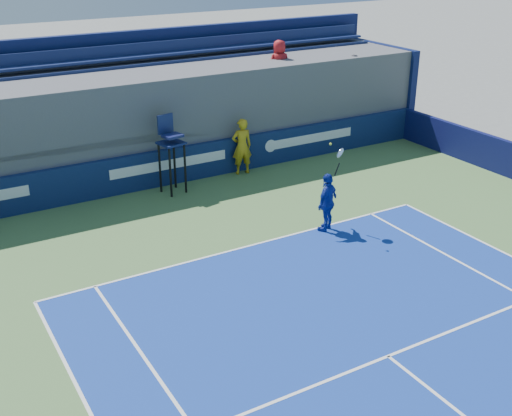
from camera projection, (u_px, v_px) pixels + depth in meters
ball_person at (242, 146)px, 21.47m from camera, size 0.76×0.56×1.91m
back_hoarding at (169, 167)px, 20.70m from camera, size 20.40×0.21×1.20m
umpire_chair at (171, 146)px, 19.70m from camera, size 0.83×0.83×2.48m
tennis_player at (327, 202)px, 17.39m from camera, size 1.05×0.81×2.57m
stadium_seating at (143, 115)px, 21.84m from camera, size 21.00×4.05×4.40m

